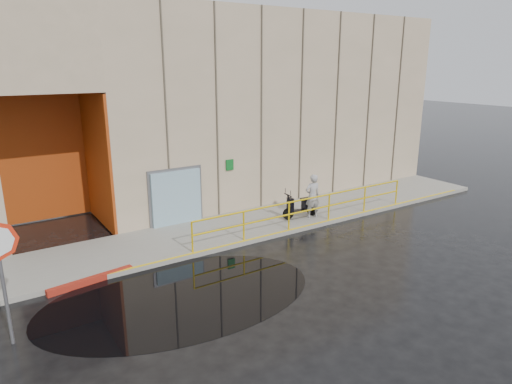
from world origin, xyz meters
The scene contains 8 objects.
ground centered at (0.00, 0.00, 0.00)m, with size 120.00×120.00×0.00m, color black.
sidewalk centered at (4.00, 4.50, 0.07)m, with size 20.00×3.00×0.15m, color gray.
building centered at (5.10, 10.98, 4.21)m, with size 20.00×10.17×8.00m.
guardrail centered at (4.25, 3.15, 0.68)m, with size 9.56×0.06×1.03m.
person centered at (4.86, 3.72, 1.00)m, with size 0.62×0.41×1.70m, color #9C9CA0.
scooter centered at (4.49, 3.95, 0.84)m, with size 1.57×0.66×1.19m.
red_curb centered at (-3.66, 3.03, 0.09)m, with size 2.40×0.18×0.18m, color maroon.
puddle centered at (-1.90, 1.00, 0.00)m, with size 7.29×4.48×0.01m, color black.
Camera 1 is at (-6.14, -9.12, 5.89)m, focal length 32.00 mm.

